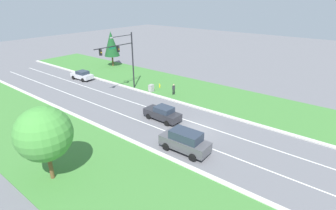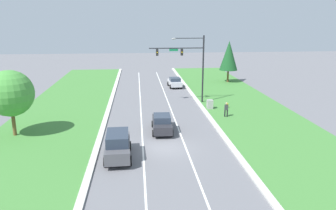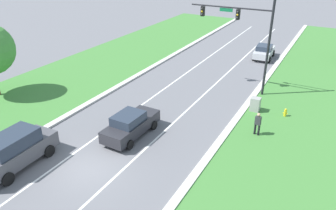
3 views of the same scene
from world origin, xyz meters
name	(u,v)px [view 1 (image 1 of 3)]	position (x,y,z in m)	size (l,w,h in m)	color
ground_plane	(192,131)	(0.00, 0.00, 0.00)	(160.00, 160.00, 0.00)	slate
curb_strip_right	(217,113)	(5.65, 0.00, 0.07)	(0.50, 90.00, 0.15)	beige
curb_strip_left	(158,153)	(-5.65, 0.00, 0.07)	(0.50, 90.00, 0.15)	beige
grass_verge_right	(236,101)	(10.90, 0.00, 0.04)	(10.00, 90.00, 0.08)	#427F38
grass_verge_left	(114,183)	(-10.90, 0.00, 0.04)	(10.00, 90.00, 0.08)	#427F38
lane_stripe_inner_left	(182,137)	(-1.80, 0.00, 0.00)	(0.14, 81.00, 0.01)	white
lane_stripe_inner_right	(201,125)	(1.80, 0.00, 0.00)	(0.14, 81.00, 0.01)	white
traffic_signal_mast	(123,54)	(4.33, 15.00, 5.62)	(6.91, 0.41, 8.56)	black
silver_sedan	(82,75)	(3.79, 25.24, 0.79)	(2.11, 4.23, 1.55)	silver
charcoal_sedan	(163,113)	(0.12, 4.18, 0.85)	(2.02, 4.61, 1.70)	#28282D
graphite_suv	(185,141)	(-3.75, -1.70, 1.08)	(2.14, 4.81, 2.10)	#4C4C51
utility_cabinet	(151,88)	(6.46, 11.64, 0.58)	(0.70, 0.60, 1.15)	#9E9E99
pedestrian	(174,89)	(7.50, 8.20, 0.94)	(0.40, 0.26, 1.69)	black
fire_hydrant	(160,86)	(8.68, 11.83, 0.34)	(0.34, 0.20, 0.70)	gold
conifer_near_right_tree	(111,44)	(13.25, 28.28, 4.57)	(3.04, 3.04, 7.01)	brown
oak_near_left_tree	(44,134)	(-13.53, 4.25, 4.04)	(4.19, 4.19, 6.14)	brown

